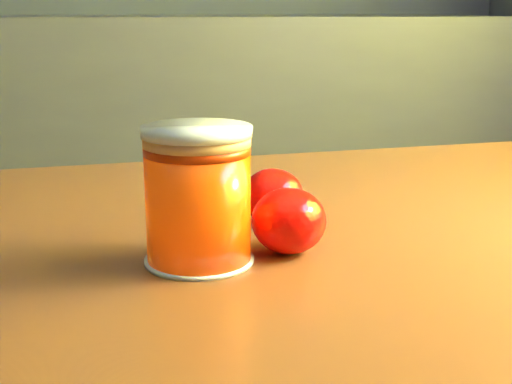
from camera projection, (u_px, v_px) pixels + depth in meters
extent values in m
cube|color=brown|center=(308.00, 241.00, 0.71)|extent=(1.04, 0.80, 0.04)
cylinder|color=#4F3413|center=(490.00, 375.00, 1.16)|extent=(0.05, 0.05, 0.68)
cylinder|color=#FF4105|center=(198.00, 205.00, 0.58)|extent=(0.09, 0.09, 0.10)
cylinder|color=tan|center=(197.00, 141.00, 0.57)|extent=(0.09, 0.09, 0.01)
cylinder|color=silver|center=(197.00, 132.00, 0.57)|extent=(0.09, 0.09, 0.01)
ellipsoid|color=red|center=(289.00, 221.00, 0.61)|extent=(0.08, 0.08, 0.06)
ellipsoid|color=red|center=(273.00, 196.00, 0.70)|extent=(0.07, 0.07, 0.05)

